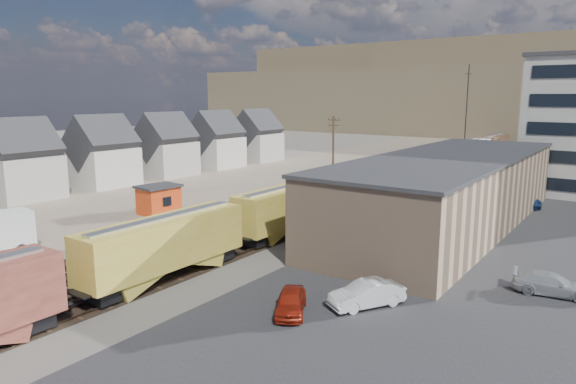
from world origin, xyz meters
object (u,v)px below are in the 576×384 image
Objects in this scene: parked_car_white at (366,295)px; utility_pole_north at (333,147)px; parked_car_red at (291,302)px; freight_train at (389,176)px; parked_car_blue at (525,200)px; maintenance_shed at (159,199)px; parked_car_silver at (552,285)px.

utility_pole_north is at bearing 153.80° from parked_car_white.
parked_car_red is 0.86× the size of parked_car_white.
parked_car_blue is (15.84, 3.83, -1.97)m from freight_train.
freight_train is 25.15× the size of maintenance_shed.
parked_car_silver is at bearing -47.20° from freight_train.
parked_car_white is (26.17, -40.34, -4.49)m from utility_pole_north.
maintenance_shed reaches higher than parked_car_white.
maintenance_shed is at bearing 80.15° from parked_car_silver.
parked_car_red is (27.52, -13.42, -0.95)m from maintenance_shed.
parked_car_blue is at bearing 5.61° from parked_car_silver.
parked_car_blue is at bearing -5.35° from utility_pole_north.
parked_car_red is at bearing -74.24° from freight_train.
parked_car_blue reaches higher than parked_car_silver.
utility_pole_north is at bearing 88.21° from parked_car_red.
parked_car_white is 0.99× the size of parked_car_silver.
parked_car_blue reaches higher than parked_car_white.
parked_car_silver is (35.40, -31.42, -4.58)m from utility_pole_north.
utility_pole_north reaches higher than parked_car_white.
freight_train is 24.26× the size of parked_car_white.
parked_car_silver is 0.84× the size of parked_car_blue.
parked_car_red is 41.61m from parked_car_blue.
parked_car_white is at bearing -116.78° from parked_car_blue.
freight_train reaches higher than parked_car_red.
utility_pole_north reaches higher than freight_train.
parked_car_silver is at bearing -99.63° from parked_car_blue.
freight_train is 20.22× the size of parked_car_blue.
maintenance_shed is 32.37m from parked_car_white.
maintenance_shed is at bearing 124.72° from parked_car_red.
parked_car_red is at bearing -62.49° from utility_pole_north.
freight_train reaches higher than parked_car_blue.
freight_train reaches higher than parked_car_silver.
parked_car_white reaches higher than parked_car_silver.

